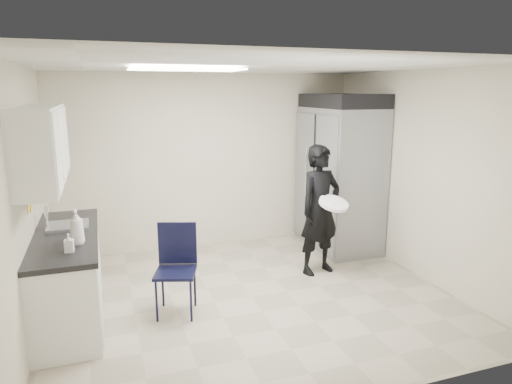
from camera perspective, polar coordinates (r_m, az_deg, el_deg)
name	(u,v)px	position (r m, az deg, el deg)	size (l,w,h in m)	color
floor	(251,297)	(5.44, -0.60, -12.95)	(4.50, 4.50, 0.00)	tan
ceiling	(251,65)	(4.92, -0.67, 15.54)	(4.50, 4.50, 0.00)	silver
back_wall	(209,162)	(6.92, -5.90, 3.81)	(4.50, 4.50, 0.00)	beige
left_wall	(25,204)	(4.83, -26.88, -1.31)	(4.00, 4.00, 0.00)	beige
right_wall	(420,175)	(6.11, 19.84, 1.96)	(4.00, 4.00, 0.00)	beige
ceiling_panel	(186,69)	(5.15, -8.70, 14.93)	(1.20, 0.60, 0.02)	white
lower_counter	(69,278)	(5.24, -22.36, -9.87)	(0.60, 1.90, 0.86)	silver
countertop	(65,236)	(5.09, -22.79, -5.11)	(0.64, 1.95, 0.05)	black
sink	(68,230)	(5.33, -22.41, -4.47)	(0.42, 0.40, 0.14)	gray
faucet	(47,219)	(5.31, -24.70, -3.06)	(0.02, 0.02, 0.24)	silver
upper_cabinets	(42,145)	(4.92, -25.17, 5.32)	(0.35, 1.80, 0.75)	silver
towel_dispenser	(48,152)	(6.08, -24.55, 4.59)	(0.22, 0.30, 0.35)	black
notice_sticker_left	(28,209)	(4.94, -26.58, -1.95)	(0.00, 0.12, 0.07)	yellow
notice_sticker_right	(31,208)	(5.14, -26.27, -1.85)	(0.00, 0.12, 0.07)	yellow
commercial_fridge	(340,179)	(6.95, 10.42, 1.62)	(0.80, 1.35, 2.10)	gray
fridge_compressor	(343,101)	(6.83, 10.80, 11.13)	(0.80, 1.35, 0.20)	black
folding_chair	(176,273)	(4.95, -10.03, -9.89)	(0.42, 0.42, 0.94)	black
man_tuxedo	(320,210)	(5.93, 8.00, -2.25)	(0.62, 0.41, 1.69)	black
bucket_lid	(334,203)	(5.71, 9.69, -1.41)	(0.37, 0.37, 0.05)	white
soap_bottle_a	(77,227)	(4.66, -21.50, -4.07)	(0.13, 0.13, 0.34)	white
soap_bottle_b	(69,243)	(4.48, -22.36, -5.90)	(0.08, 0.08, 0.17)	#A9AAB6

